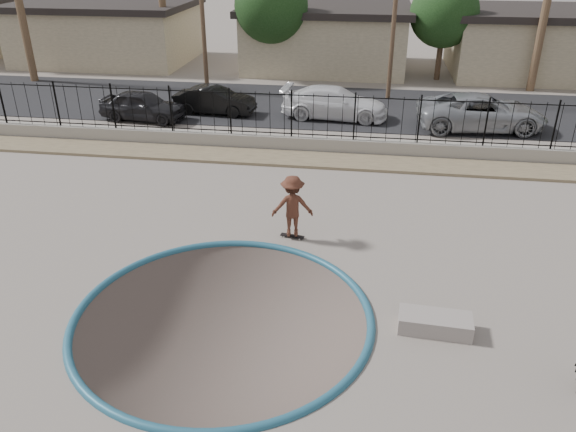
{
  "coord_description": "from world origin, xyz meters",
  "views": [
    {
      "loc": [
        3.04,
        -11.24,
        7.96
      ],
      "look_at": [
        1.08,
        2.0,
        1.2
      ],
      "focal_mm": 35.0,
      "sensor_mm": 36.0,
      "label": 1
    }
  ],
  "objects_px": {
    "concrete_ledge": "(435,323)",
    "car_b": "(215,100)",
    "skater": "(292,209)",
    "car_a": "(143,105)",
    "skateboard": "(292,236)",
    "car_c": "(335,103)",
    "car_d": "(481,112)"
  },
  "relations": [
    {
      "from": "car_c",
      "to": "car_d",
      "type": "bearing_deg",
      "value": -92.27
    },
    {
      "from": "skateboard",
      "to": "car_d",
      "type": "xyz_separation_m",
      "value": [
        6.97,
        11.25,
        0.77
      ]
    },
    {
      "from": "skateboard",
      "to": "car_c",
      "type": "relative_size",
      "value": 0.14
    },
    {
      "from": "car_a",
      "to": "car_b",
      "type": "bearing_deg",
      "value": -58.48
    },
    {
      "from": "car_a",
      "to": "car_d",
      "type": "bearing_deg",
      "value": -81.31
    },
    {
      "from": "car_c",
      "to": "car_a",
      "type": "bearing_deg",
      "value": 104.39
    },
    {
      "from": "car_a",
      "to": "car_c",
      "type": "distance_m",
      "value": 9.07
    },
    {
      "from": "skater",
      "to": "skateboard",
      "type": "distance_m",
      "value": 0.87
    },
    {
      "from": "skater",
      "to": "car_c",
      "type": "height_order",
      "value": "skater"
    },
    {
      "from": "car_c",
      "to": "car_d",
      "type": "distance_m",
      "value": 6.66
    },
    {
      "from": "skateboard",
      "to": "car_b",
      "type": "xyz_separation_m",
      "value": [
        -5.5,
        11.9,
        0.64
      ]
    },
    {
      "from": "skateboard",
      "to": "car_d",
      "type": "bearing_deg",
      "value": 67.72
    },
    {
      "from": "skateboard",
      "to": "concrete_ledge",
      "type": "height_order",
      "value": "concrete_ledge"
    },
    {
      "from": "concrete_ledge",
      "to": "car_a",
      "type": "relative_size",
      "value": 0.4
    },
    {
      "from": "skater",
      "to": "car_c",
      "type": "distance_m",
      "value": 12.01
    },
    {
      "from": "car_b",
      "to": "skater",
      "type": "bearing_deg",
      "value": -150.76
    },
    {
      "from": "car_a",
      "to": "car_c",
      "type": "xyz_separation_m",
      "value": [
        8.92,
        1.6,
        0.04
      ]
    },
    {
      "from": "skater",
      "to": "skateboard",
      "type": "height_order",
      "value": "skater"
    },
    {
      "from": "skater",
      "to": "car_b",
      "type": "xyz_separation_m",
      "value": [
        -5.5,
        11.9,
        -0.23
      ]
    },
    {
      "from": "car_b",
      "to": "skateboard",
      "type": "bearing_deg",
      "value": -150.76
    },
    {
      "from": "skater",
      "to": "car_a",
      "type": "bearing_deg",
      "value": -60.48
    },
    {
      "from": "car_b",
      "to": "car_d",
      "type": "height_order",
      "value": "car_d"
    },
    {
      "from": "concrete_ledge",
      "to": "car_b",
      "type": "xyz_separation_m",
      "value": [
        -9.25,
        15.69,
        0.49
      ]
    },
    {
      "from": "skater",
      "to": "car_b",
      "type": "distance_m",
      "value": 13.11
    },
    {
      "from": "skater",
      "to": "car_c",
      "type": "xyz_separation_m",
      "value": [
        0.35,
        12.0,
        -0.15
      ]
    },
    {
      "from": "skater",
      "to": "concrete_ledge",
      "type": "bearing_deg",
      "value": 124.6
    },
    {
      "from": "skater",
      "to": "car_c",
      "type": "relative_size",
      "value": 0.37
    },
    {
      "from": "car_a",
      "to": "car_d",
      "type": "xyz_separation_m",
      "value": [
        15.54,
        0.85,
        0.1
      ]
    },
    {
      "from": "skater",
      "to": "car_b",
      "type": "bearing_deg",
      "value": -75.17
    },
    {
      "from": "skateboard",
      "to": "concrete_ledge",
      "type": "relative_size",
      "value": 0.46
    },
    {
      "from": "car_d",
      "to": "concrete_ledge",
      "type": "bearing_deg",
      "value": 162.9
    },
    {
      "from": "concrete_ledge",
      "to": "car_b",
      "type": "relative_size",
      "value": 0.41
    }
  ]
}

